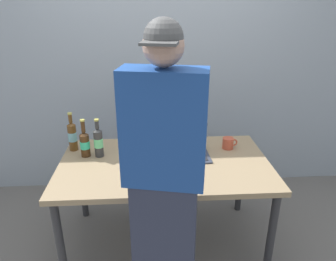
{
  "coord_description": "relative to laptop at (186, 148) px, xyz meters",
  "views": [
    {
      "loc": [
        -0.1,
        -2.04,
        1.83
      ],
      "look_at": [
        0.03,
        0.0,
        0.98
      ],
      "focal_mm": 33.66,
      "sensor_mm": 36.0,
      "label": 1
    }
  ],
  "objects": [
    {
      "name": "ground_plane",
      "position": [
        -0.17,
        -0.12,
        -0.79
      ],
      "size": [
        8.0,
        8.0,
        0.0
      ],
      "primitive_type": "plane",
      "color": "slate",
      "rests_on": "ground"
    },
    {
      "name": "coffee_mug",
      "position": [
        0.35,
        0.08,
        -0.01
      ],
      "size": [
        0.12,
        0.09,
        0.09
      ],
      "color": "#BF4C33",
      "rests_on": "desk"
    },
    {
      "name": "back_wall",
      "position": [
        -0.17,
        0.85,
        0.51
      ],
      "size": [
        6.0,
        0.1,
        2.6
      ],
      "primitive_type": "cube",
      "color": "#99A3AD",
      "rests_on": "ground"
    },
    {
      "name": "person_figure",
      "position": [
        -0.21,
        -0.72,
        0.12
      ],
      "size": [
        0.45,
        0.31,
        1.77
      ],
      "color": "#2D3347",
      "rests_on": "ground"
    },
    {
      "name": "beer_bottle_brown",
      "position": [
        -0.77,
        0.02,
        0.05
      ],
      "size": [
        0.07,
        0.07,
        0.3
      ],
      "color": "#472B14",
      "rests_on": "desk"
    },
    {
      "name": "beer_bottle_amber",
      "position": [
        -0.88,
        0.13,
        0.07
      ],
      "size": [
        0.07,
        0.07,
        0.31
      ],
      "color": "brown",
      "rests_on": "desk"
    },
    {
      "name": "beer_bottle_dark",
      "position": [
        -0.66,
        0.01,
        0.07
      ],
      "size": [
        0.07,
        0.07,
        0.3
      ],
      "color": "#333333",
      "rests_on": "desk"
    },
    {
      "name": "laptop",
      "position": [
        0.0,
        0.0,
        0.0
      ],
      "size": [
        0.35,
        0.32,
        0.23
      ],
      "color": "#383D4C",
      "rests_on": "desk"
    },
    {
      "name": "desk",
      "position": [
        -0.17,
        -0.12,
        -0.12
      ],
      "size": [
        1.54,
        0.89,
        0.73
      ],
      "color": "#9E8460",
      "rests_on": "ground"
    }
  ]
}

